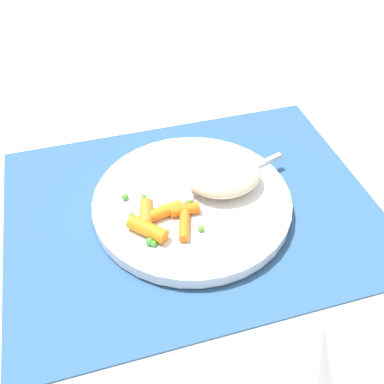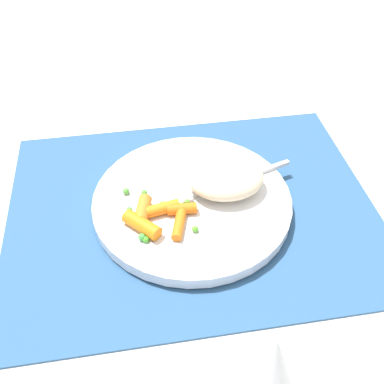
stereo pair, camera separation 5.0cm
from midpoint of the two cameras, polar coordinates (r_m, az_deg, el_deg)
The scene contains 8 objects.
ground_plane at distance 0.60m, azimuth -2.39°, elevation -2.30°, with size 2.40×2.40×0.00m, color white.
placemat at distance 0.60m, azimuth -2.40°, elevation -2.10°, with size 0.48×0.37×0.01m, color #2D5684.
plate at distance 0.59m, azimuth -2.43°, elevation -1.36°, with size 0.26×0.26×0.02m, color white.
rice_mound at distance 0.59m, azimuth 1.61°, elevation 2.05°, with size 0.10×0.08×0.04m, color beige.
carrot_portion at distance 0.55m, azimuth -6.51°, elevation -3.47°, with size 0.09×0.07×0.02m.
pea_scatter at distance 0.56m, azimuth -6.58°, elevation -3.09°, with size 0.09×0.09×0.01m.
fork at distance 0.60m, azimuth 0.09°, elevation 0.57°, with size 0.19×0.07×0.01m.
wine_glass at distance 0.37m, azimuth 10.70°, elevation -20.69°, with size 0.07×0.07×0.16m.
Camera 1 is at (0.12, 0.40, 0.44)m, focal length 42.19 mm.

